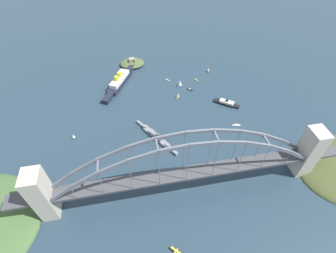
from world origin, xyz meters
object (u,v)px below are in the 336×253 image
object	(u,v)px
harbor_ferry_steamer	(226,103)
small_boat_7	(208,70)
harbor_arch_bridge	(185,171)
ocean_liner	(120,81)
small_boat_5	(167,80)
channel_marker_buoy	(130,175)
small_boat_0	(180,83)
seaplane_taxiing_near_bridge	(176,252)
small_boat_3	(196,80)
small_boat_4	(190,90)
naval_cruiser	(156,136)
fort_island_mid_harbor	(132,63)
small_boat_6	(73,136)
small_boat_2	(236,125)
small_boat_1	(178,95)

from	to	relation	value
harbor_ferry_steamer	small_boat_7	world-z (taller)	harbor_ferry_steamer
harbor_arch_bridge	ocean_liner	world-z (taller)	harbor_arch_bridge
small_boat_5	channel_marker_buoy	world-z (taller)	channel_marker_buoy
small_boat_0	channel_marker_buoy	bearing A→B (deg)	-120.60
harbor_arch_bridge	small_boat_7	xyz separation A→B (m)	(87.29, 197.60, -26.99)
seaplane_taxiing_near_bridge	small_boat_3	bearing A→B (deg)	70.84
ocean_liner	small_boat_4	world-z (taller)	ocean_liner
naval_cruiser	small_boat_7	bearing A→B (deg)	50.69
naval_cruiser	small_boat_5	world-z (taller)	naval_cruiser
seaplane_taxiing_near_bridge	small_boat_5	distance (m)	245.24
small_boat_4	ocean_liner	bearing A→B (deg)	161.30
harbor_ferry_steamer	small_boat_3	world-z (taller)	harbor_ferry_steamer
small_boat_0	small_boat_4	xyz separation A→B (m)	(12.17, -12.59, -4.28)
small_boat_4	fort_island_mid_harbor	bearing A→B (deg)	132.20
ocean_liner	channel_marker_buoy	distance (m)	163.94
seaplane_taxiing_near_bridge	small_boat_7	size ratio (longest dim) A/B	1.22
ocean_liner	harbor_ferry_steamer	bearing A→B (deg)	-27.87
fort_island_mid_harbor	harbor_ferry_steamer	bearing A→B (deg)	-46.77
channel_marker_buoy	naval_cruiser	bearing A→B (deg)	53.52
naval_cruiser	channel_marker_buoy	size ratio (longest dim) A/B	22.90
small_boat_0	small_boat_7	world-z (taller)	small_boat_0
small_boat_0	small_boat_3	world-z (taller)	small_boat_0
small_boat_6	small_boat_7	bearing A→B (deg)	28.41
small_boat_0	small_boat_2	xyz separation A→B (m)	(50.13, -94.52, -4.21)
naval_cruiser	small_boat_3	world-z (taller)	naval_cruiser
small_boat_1	small_boat_7	world-z (taller)	small_boat_1
harbor_arch_bridge	small_boat_2	bearing A→B (deg)	41.10
ocean_liner	small_boat_1	distance (m)	90.99
harbor_arch_bridge	channel_marker_buoy	distance (m)	63.31
harbor_ferry_steamer	small_boat_6	world-z (taller)	harbor_ferry_steamer
naval_cruiser	fort_island_mid_harbor	xyz separation A→B (m)	(-13.85, 167.67, 1.30)
ocean_liner	small_boat_7	size ratio (longest dim) A/B	12.49
ocean_liner	small_boat_7	xyz separation A→B (m)	(139.46, 8.42, -2.22)
harbor_arch_bridge	fort_island_mid_harbor	xyz separation A→B (m)	(-29.44, 239.63, -26.59)
small_boat_2	seaplane_taxiing_near_bridge	bearing A→B (deg)	-128.75
fort_island_mid_harbor	small_boat_0	xyz separation A→B (m)	(63.93, -71.31, 1.23)
naval_cruiser	small_boat_4	xyz separation A→B (m)	(62.25, 83.76, -1.76)
small_boat_0	small_boat_5	xyz separation A→B (m)	(-15.43, 17.45, -4.31)
seaplane_taxiing_near_bridge	small_boat_1	size ratio (longest dim) A/B	1.09
harbor_ferry_steamer	seaplane_taxiing_near_bridge	xyz separation A→B (m)	(-107.21, -171.78, -0.19)
small_boat_0	channel_marker_buoy	distance (m)	166.18
small_boat_0	small_boat_5	size ratio (longest dim) A/B	1.76
small_boat_4	small_boat_6	xyz separation A→B (m)	(-158.06, -65.59, 2.33)
small_boat_3	harbor_ferry_steamer	bearing A→B (deg)	-67.30
small_boat_5	seaplane_taxiing_near_bridge	bearing A→B (deg)	-99.13
seaplane_taxiing_near_bridge	fort_island_mid_harbor	bearing A→B (deg)	91.85
seaplane_taxiing_near_bridge	small_boat_2	size ratio (longest dim) A/B	0.80
fort_island_mid_harbor	seaplane_taxiing_near_bridge	world-z (taller)	fort_island_mid_harbor
small_boat_2	small_boat_4	xyz separation A→B (m)	(-37.96, 81.92, -0.07)
harbor_ferry_steamer	small_boat_1	bearing A→B (deg)	156.15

